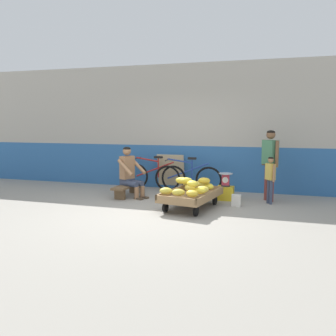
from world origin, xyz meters
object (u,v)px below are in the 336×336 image
Objects in this scene: bicycle_far_left at (188,178)px; customer_adult at (270,157)px; shopping_bag at (236,200)px; vendor_seated at (130,172)px; customer_child at (270,175)px; plastic_crate at (225,193)px; banana_cart at (191,196)px; sign_board at (171,172)px; bicycle_near_left at (155,176)px; weighing_scale at (226,180)px; low_bench at (127,188)px.

bicycle_far_left is 2.06m from customer_adult.
shopping_bag is (-0.62, -0.72, -0.83)m from customer_adult.
customer_child is (3.08, 0.18, 0.04)m from vendor_seated.
bicycle_far_left reaches higher than plastic_crate.
banana_cart is at bearing -23.23° from vendor_seated.
sign_board is 2.69m from customer_child.
plastic_crate is 2.01m from bicycle_near_left.
bicycle_far_left is (0.87, -0.05, 0.00)m from bicycle_near_left.
weighing_scale reaches higher than plastic_crate.
vendor_seated is at bearing -172.16° from plastic_crate.
customer_child is at bearing -20.84° from bicycle_far_left.
sign_board is (-0.99, 1.93, 0.20)m from banana_cart.
low_bench is 1.51m from bicycle_far_left.
customer_child is 0.91m from shopping_bag.
customer_child is at bearing -7.00° from plastic_crate.
vendor_seated is at bearing 174.31° from shopping_bag.
customer_adult reaches higher than banana_cart.
shopping_bag is at bearing -146.59° from customer_child.
vendor_seated reaches higher than low_bench.
bicycle_near_left is 6.91× the size of shopping_bag.
bicycle_far_left is at bearing 167.11° from customer_adult.
customer_adult is at bearing -12.89° from bicycle_far_left.
weighing_scale is at bearing 6.61° from low_bench.
shopping_bag is at bearing -6.33° from low_bench.
vendor_seated is 2.49m from shopping_bag.
plastic_crate is 0.41× the size of sign_board.
weighing_scale is 0.18× the size of bicycle_far_left.
sign_board is (-1.53, 0.94, 0.29)m from plastic_crate.
vendor_seated reaches higher than bicycle_near_left.
customer_child is (1.95, -0.74, 0.26)m from bicycle_far_left.
vendor_seated is (0.08, -0.04, 0.37)m from low_bench.
sign_board is (0.35, 0.27, 0.09)m from bicycle_near_left.
sign_board is at bearing 63.69° from vendor_seated.
plastic_crate is at bearing 90.00° from weighing_scale.
banana_cart is 1.14m from weighing_scale.
banana_cart is 2.18m from sign_board.
customer_adult is at bearing 8.07° from low_bench.
shopping_bag is (0.84, 0.45, -0.12)m from banana_cart.
customer_adult is (3.06, 0.48, 0.38)m from vendor_seated.
plastic_crate is 0.22× the size of bicycle_near_left.
low_bench is 3.09× the size of plastic_crate.
bicycle_near_left is at bearing 170.01° from customer_adult.
weighing_scale is at bearing -90.00° from plastic_crate.
customer_adult is at bearing 8.94° from vendor_seated.
vendor_seated is at bearing -116.31° from sign_board.
bicycle_near_left is at bearing 150.83° from shopping_bag.
bicycle_near_left is 1.87× the size of sign_board.
bicycle_far_left is 1.87× the size of sign_board.
vendor_seated is 1.03m from bicycle_near_left.
bicycle_near_left reaches higher than banana_cart.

